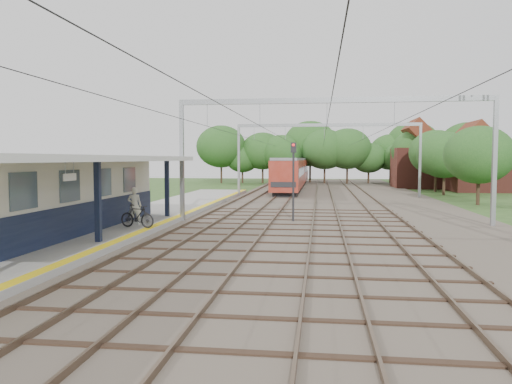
{
  "coord_description": "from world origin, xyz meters",
  "views": [
    {
      "loc": [
        2.89,
        -12.78,
        3.65
      ],
      "look_at": [
        -1.09,
        17.81,
        1.6
      ],
      "focal_mm": 35.0,
      "sensor_mm": 36.0,
      "label": 1
    }
  ],
  "objects_px": {
    "bicycle": "(137,216)",
    "signal_post": "(293,171)",
    "person": "(135,206)",
    "train": "(294,172)"
  },
  "relations": [
    {
      "from": "bicycle",
      "to": "train",
      "type": "distance_m",
      "value": 40.25
    },
    {
      "from": "bicycle",
      "to": "signal_post",
      "type": "bearing_deg",
      "value": -38.69
    },
    {
      "from": "signal_post",
      "to": "train",
      "type": "bearing_deg",
      "value": 91.04
    },
    {
      "from": "bicycle",
      "to": "train",
      "type": "bearing_deg",
      "value": 6.4
    },
    {
      "from": "person",
      "to": "train",
      "type": "distance_m",
      "value": 39.21
    },
    {
      "from": "bicycle",
      "to": "train",
      "type": "xyz_separation_m",
      "value": [
        5.33,
        39.88,
        1.13
      ]
    },
    {
      "from": "person",
      "to": "signal_post",
      "type": "height_order",
      "value": "signal_post"
    },
    {
      "from": "train",
      "to": "signal_post",
      "type": "height_order",
      "value": "signal_post"
    },
    {
      "from": "person",
      "to": "bicycle",
      "type": "bearing_deg",
      "value": 106.69
    },
    {
      "from": "train",
      "to": "signal_post",
      "type": "bearing_deg",
      "value": -86.92
    }
  ]
}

